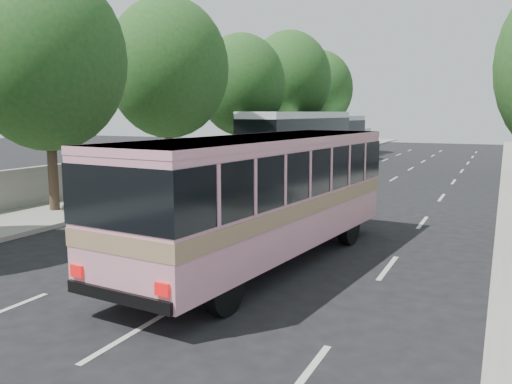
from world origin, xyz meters
The scene contains 14 objects.
ground centered at (0.00, 0.00, 0.00)m, with size 120.00×120.00×0.00m, color black.
sidewalk_left centered at (-8.50, 20.00, 0.07)m, with size 4.00×90.00×0.15m, color #9E998E.
low_wall centered at (-10.30, 20.00, 0.90)m, with size 0.30×90.00×1.50m, color #9E998E.
tree_left_b centered at (-8.42, 5.94, 5.82)m, with size 5.70×5.70×8.88m.
tree_left_c centered at (-8.62, 13.94, 6.12)m, with size 6.00×6.00×9.35m.
tree_left_d centered at (-8.52, 21.94, 5.63)m, with size 5.52×5.52×8.60m.
tree_left_e centered at (-8.42, 29.94, 6.43)m, with size 6.30×6.30×9.82m.
tree_left_f centered at (-8.62, 37.94, 6.00)m, with size 5.88×5.88×9.16m.
pink_bus centered at (1.30, 3.09, 1.97)m, with size 3.57×10.14×3.17m.
pink_taxi centered at (0.45, 9.19, 0.76)m, with size 1.79×4.45×1.52m, color #FC158D.
white_pickup centered at (-3.27, 10.83, 0.84)m, with size 2.36×5.80×1.68m, color white.
tour_coach_front centered at (-5.79, 24.90, 2.27)m, with size 3.39×12.72×3.77m.
tour_coach_rear centered at (-6.30, 32.13, 2.08)m, with size 3.68×11.73×3.45m.
taxi_roof_sign centered at (0.45, 9.19, 1.61)m, with size 0.55×0.18×0.18m, color silver.
Camera 1 is at (6.60, -8.91, 3.75)m, focal length 38.00 mm.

